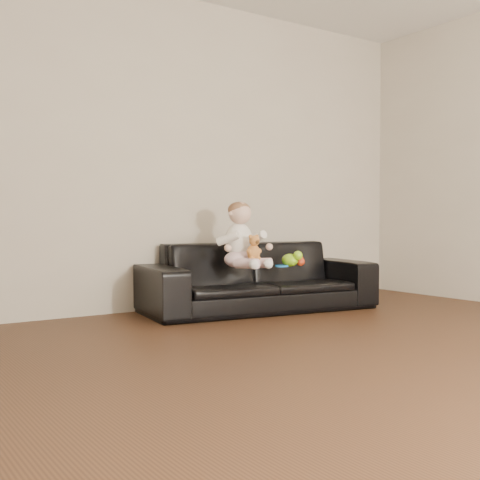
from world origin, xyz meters
TOP-DOWN VIEW (x-y plane):
  - floor at (0.00, 0.00)m, footprint 5.50×5.50m
  - wall_back at (0.00, 2.75)m, footprint 5.00×0.00m
  - sofa at (0.55, 2.25)m, footprint 1.97×0.99m
  - baby at (0.30, 2.14)m, footprint 0.40×0.48m
  - teddy_bear at (0.31, 1.99)m, footprint 0.12×0.12m
  - toy_green at (0.73, 2.06)m, footprint 0.14×0.16m
  - toy_rattle at (0.83, 2.05)m, footprint 0.10×0.10m
  - toy_blue_disc at (0.66, 2.08)m, footprint 0.12×0.12m

SIDE VIEW (x-z plane):
  - floor at x=0.00m, z-range 0.00..0.00m
  - sofa at x=0.55m, z-range 0.00..0.55m
  - toy_blue_disc at x=0.66m, z-range 0.36..0.38m
  - toy_rattle at x=0.83m, z-range 0.36..0.44m
  - toy_green at x=0.73m, z-range 0.36..0.47m
  - teddy_bear at x=0.31m, z-range 0.43..0.62m
  - baby at x=0.30m, z-range 0.33..0.85m
  - wall_back at x=0.00m, z-range -1.20..3.80m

